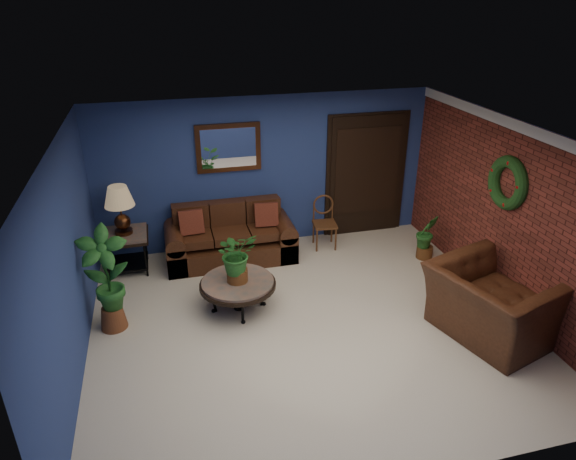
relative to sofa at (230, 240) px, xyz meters
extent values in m
plane|color=beige|center=(0.70, -2.08, -0.30)|extent=(5.50, 5.50, 0.00)
cube|color=navy|center=(0.70, 0.42, 0.95)|extent=(5.50, 0.04, 2.50)
cube|color=navy|center=(-2.05, -2.08, 0.95)|extent=(0.04, 5.00, 2.50)
cube|color=maroon|center=(3.45, -2.08, 0.95)|extent=(0.04, 5.00, 2.50)
cube|color=white|center=(0.70, -2.08, 2.20)|extent=(5.50, 5.00, 0.02)
cube|color=white|center=(3.42, -2.08, 2.13)|extent=(0.03, 5.00, 0.14)
cube|color=#462311|center=(0.10, 0.38, 1.42)|extent=(1.02, 0.06, 0.77)
cube|color=black|center=(2.45, 0.39, 0.75)|extent=(1.44, 0.06, 2.18)
torus|color=black|center=(3.39, -2.03, 1.40)|extent=(0.16, 0.72, 0.72)
cube|color=#422112|center=(0.00, -0.08, -0.13)|extent=(2.03, 0.88, 0.33)
cube|color=#422112|center=(0.00, 0.24, 0.17)|extent=(1.73, 0.24, 0.83)
cube|color=#422112|center=(-0.58, -0.13, 0.18)|extent=(0.56, 0.60, 0.13)
cube|color=#422112|center=(0.00, -0.13, 0.18)|extent=(0.56, 0.60, 0.13)
cube|color=#422112|center=(0.58, -0.13, 0.18)|extent=(0.56, 0.60, 0.13)
cube|color=#422112|center=(-0.87, -0.08, -0.07)|extent=(0.30, 0.88, 0.46)
cube|color=#422112|center=(0.87, -0.08, -0.07)|extent=(0.30, 0.88, 0.46)
cube|color=maroon|center=(-0.59, -0.10, 0.43)|extent=(0.37, 0.11, 0.37)
cube|color=maroon|center=(0.59, -0.10, 0.43)|extent=(0.37, 0.11, 0.37)
cylinder|color=#4F4A45|center=(-0.11, -1.51, 0.12)|extent=(0.97, 0.97, 0.05)
cylinder|color=black|center=(-0.11, -1.51, 0.08)|extent=(1.03, 1.03, 0.05)
cylinder|color=black|center=(-0.11, -1.51, -0.10)|extent=(0.14, 0.14, 0.39)
cube|color=#4F4A45|center=(-1.60, -0.03, 0.31)|extent=(0.65, 0.65, 0.05)
cube|color=black|center=(-1.60, -0.03, 0.27)|extent=(0.69, 0.69, 0.04)
cube|color=black|center=(-1.60, -0.03, -0.18)|extent=(0.59, 0.59, 0.03)
cylinder|color=black|center=(-1.87, -0.30, 0.00)|extent=(0.03, 0.03, 0.61)
cylinder|color=black|center=(-1.32, -0.30, 0.00)|extent=(0.03, 0.03, 0.61)
cylinder|color=black|center=(-1.87, 0.25, 0.00)|extent=(0.03, 0.03, 0.61)
cylinder|color=black|center=(-1.32, 0.25, 0.00)|extent=(0.03, 0.03, 0.61)
cylinder|color=#462311|center=(-1.60, -0.03, 0.36)|extent=(0.26, 0.26, 0.05)
sphere|color=#462311|center=(-1.60, -0.03, 0.49)|extent=(0.24, 0.24, 0.24)
cylinder|color=#462311|center=(-1.60, -0.03, 0.69)|extent=(0.03, 0.03, 0.31)
cone|color=#917853|center=(-1.60, -0.03, 0.91)|extent=(0.44, 0.44, 0.31)
cube|color=#532C17|center=(1.60, -0.03, 0.11)|extent=(0.41, 0.41, 0.04)
torus|color=#532C17|center=(1.61, 0.14, 0.40)|extent=(0.35, 0.07, 0.35)
cylinder|color=#532C17|center=(1.42, -0.17, -0.10)|extent=(0.03, 0.03, 0.39)
cylinder|color=#532C17|center=(1.74, -0.20, -0.10)|extent=(0.03, 0.03, 0.39)
cylinder|color=#532C17|center=(1.46, 0.15, -0.10)|extent=(0.03, 0.03, 0.39)
cylinder|color=#532C17|center=(1.77, 0.11, -0.10)|extent=(0.03, 0.03, 0.39)
imported|color=#422112|center=(2.85, -2.86, 0.16)|extent=(1.58, 1.70, 0.91)
cylinder|color=brown|center=(-0.11, -1.51, 0.23)|extent=(0.28, 0.28, 0.18)
imported|color=#174B19|center=(-0.11, -1.51, 0.56)|extent=(0.62, 0.57, 0.58)
cylinder|color=brown|center=(3.05, -0.80, -0.20)|extent=(0.26, 0.26, 0.20)
imported|color=#174B19|center=(3.05, -0.80, 0.16)|extent=(0.35, 0.29, 0.61)
cylinder|color=brown|center=(-1.75, -1.53, -0.15)|extent=(0.34, 0.34, 0.30)
imported|color=#174B19|center=(-1.75, -1.53, 0.53)|extent=(0.62, 0.43, 1.16)
camera|label=1|loc=(-0.91, -7.39, 3.72)|focal=32.00mm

